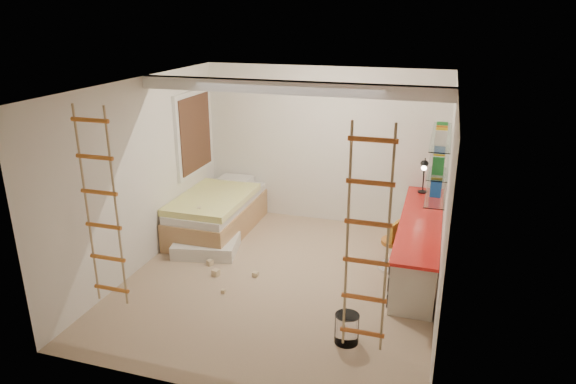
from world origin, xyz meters
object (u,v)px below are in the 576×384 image
(bed, at_px, (218,213))
(swivel_chair, at_px, (394,252))
(desk, at_px, (419,242))
(play_platform, at_px, (205,241))

(bed, height_order, swivel_chair, swivel_chair)
(desk, xyz_separation_m, play_platform, (-3.08, -0.37, -0.25))
(desk, distance_m, play_platform, 3.11)
(desk, bearing_deg, bed, 173.51)
(play_platform, bearing_deg, bed, 99.01)
(desk, distance_m, swivel_chair, 0.37)
(desk, distance_m, bed, 3.22)
(desk, height_order, bed, desk)
(bed, relative_size, play_platform, 1.93)
(desk, bearing_deg, play_platform, -173.16)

